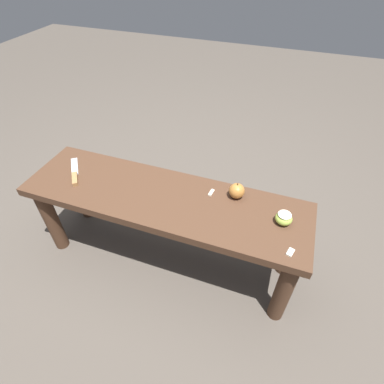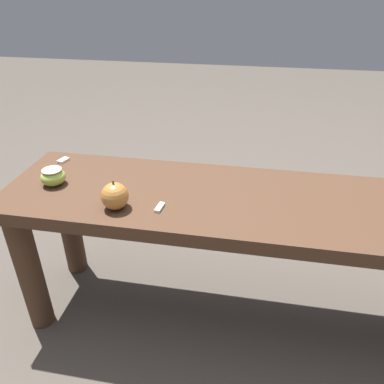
# 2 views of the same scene
# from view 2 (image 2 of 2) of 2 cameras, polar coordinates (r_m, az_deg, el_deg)

# --- Properties ---
(ground_plane) EXTENTS (8.00, 8.00, 0.00)m
(ground_plane) POSITION_cam_2_polar(r_m,az_deg,el_deg) (1.36, 6.00, -18.17)
(ground_plane) COLOR #4C443D
(wooden_bench) EXTENTS (1.37, 0.39, 0.47)m
(wooden_bench) POSITION_cam_2_polar(r_m,az_deg,el_deg) (1.10, 7.05, -5.02)
(wooden_bench) COLOR #472D1E
(wooden_bench) RESTS_ON ground_plane
(apple_whole) EXTENTS (0.07, 0.07, 0.08)m
(apple_whole) POSITION_cam_2_polar(r_m,az_deg,el_deg) (1.00, -11.68, -0.62)
(apple_whole) COLOR #B27233
(apple_whole) RESTS_ON wooden_bench
(apple_cut) EXTENTS (0.07, 0.07, 0.05)m
(apple_cut) POSITION_cam_2_polar(r_m,az_deg,el_deg) (1.17, -20.41, 2.19)
(apple_cut) COLOR #9EB747
(apple_cut) RESTS_ON wooden_bench
(apple_slice_near_knife) EXTENTS (0.03, 0.04, 0.01)m
(apple_slice_near_knife) POSITION_cam_2_polar(r_m,az_deg,el_deg) (1.32, -19.03, 4.60)
(apple_slice_near_knife) COLOR white
(apple_slice_near_knife) RESTS_ON wooden_bench
(apple_slice_center) EXTENTS (0.02, 0.05, 0.01)m
(apple_slice_center) POSITION_cam_2_polar(r_m,az_deg,el_deg) (1.00, -4.95, -2.35)
(apple_slice_center) COLOR white
(apple_slice_center) RESTS_ON wooden_bench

